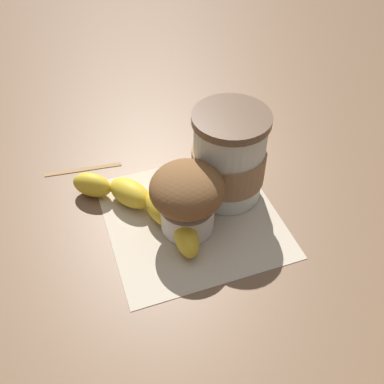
{
  "coord_description": "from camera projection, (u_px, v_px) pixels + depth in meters",
  "views": [
    {
      "loc": [
        0.39,
        -0.02,
        0.43
      ],
      "look_at": [
        0.0,
        0.0,
        0.05
      ],
      "focal_mm": 42.0,
      "sensor_mm": 36.0,
      "label": 1
    }
  ],
  "objects": [
    {
      "name": "paper_napkin",
      "position": [
        192.0,
        217.0,
        0.58
      ],
      "size": [
        0.27,
        0.27,
        0.0
      ],
      "primitive_type": "cube",
      "rotation": [
        0.0,
        0.0,
        0.29
      ],
      "color": "beige",
      "rests_on": "ground_plane"
    },
    {
      "name": "muffin",
      "position": [
        187.0,
        196.0,
        0.53
      ],
      "size": [
        0.09,
        0.09,
        0.09
      ],
      "color": "white",
      "rests_on": "paper_napkin"
    },
    {
      "name": "coffee_cup",
      "position": [
        229.0,
        158.0,
        0.57
      ],
      "size": [
        0.1,
        0.1,
        0.13
      ],
      "color": "silver",
      "rests_on": "paper_napkin"
    },
    {
      "name": "wooden_stirrer",
      "position": [
        83.0,
        169.0,
        0.65
      ],
      "size": [
        0.03,
        0.11,
        0.0
      ],
      "primitive_type": "cube",
      "rotation": [
        0.0,
        0.0,
        4.89
      ],
      "color": "#9E7547",
      "rests_on": "ground_plane"
    },
    {
      "name": "ground_plane",
      "position": [
        192.0,
        218.0,
        0.58
      ],
      "size": [
        3.0,
        3.0,
        0.0
      ],
      "primitive_type": "plane",
      "color": "brown"
    },
    {
      "name": "banana",
      "position": [
        142.0,
        205.0,
        0.57
      ],
      "size": [
        0.15,
        0.17,
        0.03
      ],
      "color": "gold",
      "rests_on": "paper_napkin"
    }
  ]
}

